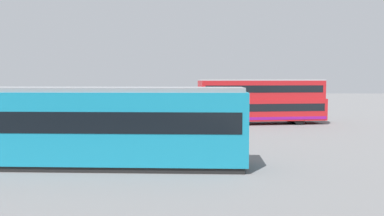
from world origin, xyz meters
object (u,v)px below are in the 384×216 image
pedestrian_crossing (229,127)px  tram_yellow (87,126)px  info_sign (102,113)px  double_decker_bus (261,101)px  pedestrian_near_railing (151,125)px

pedestrian_crossing → tram_yellow: bearing=47.4°
tram_yellow → info_sign: size_ratio=5.98×
pedestrian_crossing → double_decker_bus: bearing=-105.7°
double_decker_bus → pedestrian_crossing: size_ratio=6.50×
pedestrian_crossing → info_sign: (8.39, -1.82, 0.64)m
tram_yellow → pedestrian_crossing: size_ratio=8.09×
tram_yellow → info_sign: 9.06m
tram_yellow → pedestrian_crossing: tram_yellow is taller
double_decker_bus → pedestrian_near_railing: bearing=50.7°
pedestrian_near_railing → double_decker_bus: bearing=-129.3°
tram_yellow → info_sign: bearing=-77.9°
tram_yellow → pedestrian_near_railing: (-1.50, -8.14, -0.91)m
pedestrian_near_railing → pedestrian_crossing: bearing=167.6°
pedestrian_near_railing → pedestrian_crossing: 5.10m
double_decker_bus → tram_yellow: 20.34m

